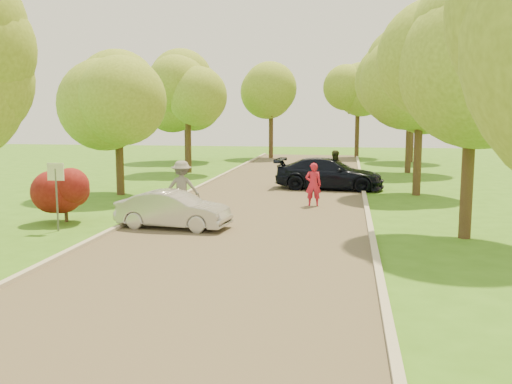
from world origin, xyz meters
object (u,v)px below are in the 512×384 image
Objects in this scene: person_olive at (334,170)px; silver_sedan at (173,210)px; longboard at (182,216)px; dark_sedan at (329,174)px; street_sign at (56,182)px; person_striped at (313,185)px; skateboarder at (182,188)px.

silver_sedan is at bearing 56.40° from person_olive.
dark_sedan is at bearing -127.97° from longboard.
person_olive is (8.43, 11.46, -0.61)m from street_sign.
street_sign is 3.77m from silver_sedan.
street_sign is at bearing 30.79° from longboard.
person_striped is at bearing 179.51° from dark_sedan.
street_sign is at bearing 34.05° from person_striped.
silver_sedan is 1.76m from skateboarder.
longboard is (-4.90, -8.71, -0.66)m from dark_sedan.
street_sign is 0.59× the size of silver_sedan.
street_sign is 2.12× the size of longboard.
person_striped reaches higher than longboard.
dark_sedan is 10.00m from skateboarder.
silver_sedan is 0.70× the size of dark_sedan.
longboard is 0.53× the size of skateboarder.
skateboarder reaches higher than silver_sedan.
skateboarder is (3.30, 2.71, -0.46)m from street_sign.
longboard is 10.18m from person_olive.
silver_sedan is at bearing 45.98° from person_striped.
street_sign is at bearing 45.38° from person_olive.
longboard is at bearing 39.39° from street_sign.
person_olive is at bearing -18.19° from silver_sedan.
person_striped is 0.92× the size of person_olive.
silver_sedan is 1.93× the size of person_olive.
person_olive is (5.13, 8.75, -0.14)m from skateboarder.
skateboarder reaches higher than person_striped.
dark_sedan reaches higher than silver_sedan.
street_sign is 1.14× the size of person_olive.
person_striped is (7.73, 6.17, -0.69)m from street_sign.
skateboarder is at bearing 81.40° from longboard.
person_olive is at bearing 53.66° from street_sign.
street_sign is 4.30m from skateboarder.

